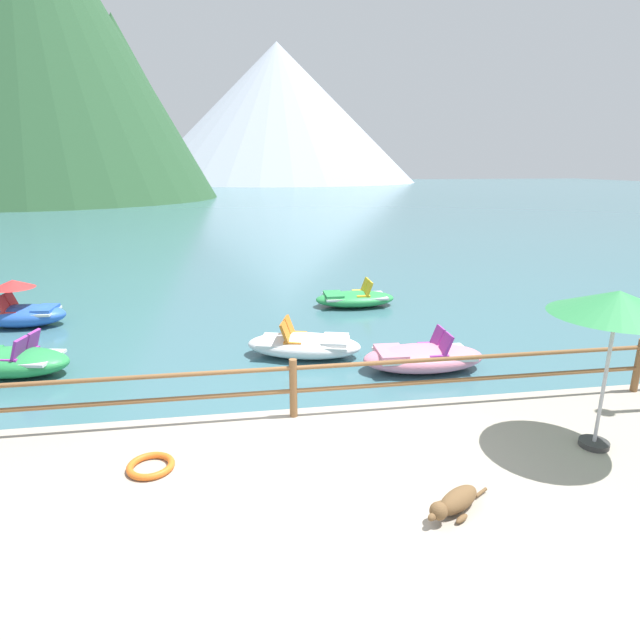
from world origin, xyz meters
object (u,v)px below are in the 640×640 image
at_px(pedal_boat_2, 22,311).
at_px(beach_umbrella, 618,305).
at_px(pedal_boat_0, 305,345).
at_px(pedal_boat_3, 11,361).
at_px(life_ring, 151,466).
at_px(pedal_boat_1, 423,357).
at_px(pedal_boat_4, 354,298).
at_px(dog_resting, 455,502).

bearing_deg(pedal_boat_2, beach_umbrella, -39.34).
bearing_deg(pedal_boat_0, pedal_boat_3, -178.86).
xyz_separation_m(life_ring, pedal_boat_3, (-3.46, 4.69, -0.14)).
relative_size(pedal_boat_0, pedal_boat_1, 1.07).
bearing_deg(pedal_boat_4, pedal_boat_2, -176.28).
bearing_deg(dog_resting, pedal_boat_0, 98.19).
bearing_deg(beach_umbrella, pedal_boat_0, 123.19).
relative_size(beach_umbrella, pedal_boat_2, 0.98).
height_order(life_ring, pedal_boat_3, pedal_boat_3).
distance_m(pedal_boat_3, pedal_boat_4, 9.18).
height_order(life_ring, pedal_boat_4, pedal_boat_4).
bearing_deg(life_ring, pedal_boat_0, 61.27).
relative_size(dog_resting, pedal_boat_4, 0.39).
xyz_separation_m(beach_umbrella, life_ring, (-6.04, 0.39, -2.00)).
bearing_deg(beach_umbrella, pedal_boat_1, 104.60).
bearing_deg(pedal_boat_1, pedal_boat_4, 93.12).
distance_m(life_ring, pedal_boat_4, 10.05).
height_order(life_ring, pedal_boat_1, pedal_boat_1).
relative_size(pedal_boat_3, pedal_boat_4, 1.04).
height_order(beach_umbrella, pedal_boat_2, beach_umbrella).
distance_m(pedal_boat_1, pedal_boat_4, 5.26).
xyz_separation_m(pedal_boat_0, pedal_boat_2, (-7.17, 3.46, 0.15)).
bearing_deg(pedal_boat_4, pedal_boat_0, -117.03).
distance_m(dog_resting, pedal_boat_4, 10.38).
relative_size(beach_umbrella, life_ring, 3.67).
xyz_separation_m(beach_umbrella, pedal_boat_2, (-10.58, 8.67, -2.02)).
bearing_deg(pedal_boat_3, pedal_boat_1, -7.19).
xyz_separation_m(pedal_boat_2, pedal_boat_4, (9.24, 0.60, -0.18)).
distance_m(pedal_boat_0, pedal_boat_2, 7.96).
bearing_deg(beach_umbrella, life_ring, 176.28).
distance_m(pedal_boat_1, pedal_boat_3, 8.53).
distance_m(beach_umbrella, pedal_boat_3, 10.99).
height_order(life_ring, pedal_boat_0, pedal_boat_0).
bearing_deg(beach_umbrella, dog_resting, -157.44).
xyz_separation_m(beach_umbrella, pedal_boat_0, (-3.40, 5.21, -2.17)).
xyz_separation_m(dog_resting, pedal_boat_0, (-0.90, 6.25, -0.25)).
relative_size(life_ring, pedal_boat_3, 0.24).
distance_m(beach_umbrella, pedal_boat_2, 13.82).
xyz_separation_m(beach_umbrella, pedal_boat_1, (-1.05, 4.02, -2.17)).
xyz_separation_m(dog_resting, life_ring, (-3.54, 1.43, -0.08)).
bearing_deg(life_ring, dog_resting, -22.06).
distance_m(life_ring, pedal_boat_3, 5.83).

